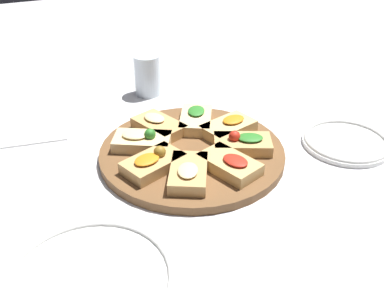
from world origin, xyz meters
TOP-DOWN VIEW (x-y plane):
  - ground_plane at (0.00, 0.00)m, footprint 3.00×3.00m
  - serving_board at (0.00, 0.00)m, footprint 0.38×0.38m
  - focaccia_slice_0 at (0.04, -0.10)m, footprint 0.11×0.13m
  - focaccia_slice_1 at (0.09, -0.05)m, footprint 0.14×0.11m
  - focaccia_slice_2 at (0.10, 0.04)m, footprint 0.13×0.11m
  - focaccia_slice_3 at (0.05, 0.09)m, footprint 0.11×0.14m
  - focaccia_slice_4 at (-0.04, 0.10)m, footprint 0.10×0.13m
  - focaccia_slice_5 at (-0.10, 0.04)m, footprint 0.13×0.11m
  - focaccia_slice_6 at (-0.10, -0.03)m, footprint 0.13×0.10m
  - focaccia_slice_7 at (-0.05, -0.09)m, footprint 0.11×0.14m
  - plate_left at (-0.33, 0.09)m, footprint 0.19×0.19m
  - plate_right at (0.27, 0.26)m, footprint 0.26×0.26m
  - water_glass at (-0.01, -0.33)m, footprint 0.07×0.07m
  - napkin_stack at (0.29, -0.24)m, footprint 0.16×0.14m

SIDE VIEW (x-z plane):
  - ground_plane at x=0.00m, z-range 0.00..0.00m
  - napkin_stack at x=0.29m, z-range 0.00..0.01m
  - plate_right at x=0.27m, z-range 0.00..0.02m
  - plate_left at x=-0.33m, z-range 0.00..0.02m
  - serving_board at x=0.00m, z-range 0.00..0.02m
  - focaccia_slice_0 at x=0.04m, z-range 0.02..0.05m
  - focaccia_slice_3 at x=0.05m, z-range 0.02..0.05m
  - focaccia_slice_4 at x=-0.04m, z-range 0.02..0.05m
  - focaccia_slice_6 at x=-0.10m, z-range 0.02..0.05m
  - focaccia_slice_7 at x=-0.05m, z-range 0.02..0.05m
  - focaccia_slice_1 at x=0.09m, z-range 0.01..0.05m
  - focaccia_slice_2 at x=0.10m, z-range 0.01..0.05m
  - focaccia_slice_5 at x=-0.10m, z-range 0.01..0.05m
  - water_glass at x=-0.01m, z-range 0.00..0.11m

